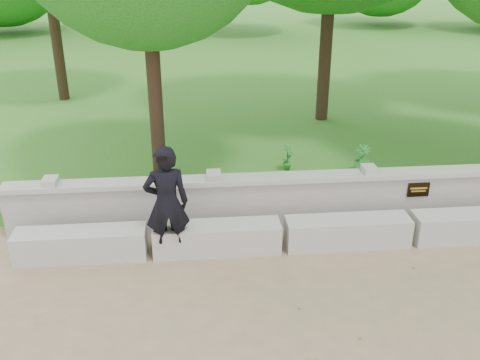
{
  "coord_description": "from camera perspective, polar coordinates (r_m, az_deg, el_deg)",
  "views": [
    {
      "loc": [
        -3.31,
        -5.07,
        4.26
      ],
      "look_at": [
        -2.65,
        1.95,
        1.14
      ],
      "focal_mm": 40.0,
      "sensor_mm": 36.0,
      "label": 1
    }
  ],
  "objects": [
    {
      "name": "shrub_a",
      "position": [
        10.28,
        5.08,
        2.45
      ],
      "size": [
        0.32,
        0.34,
        0.54
      ],
      "primitive_type": "imported",
      "rotation": [
        0.0,
        0.0,
        0.95
      ],
      "color": "#2D8530",
      "rests_on": "lawn"
    },
    {
      "name": "lawn",
      "position": [
        19.79,
        4.47,
        11.75
      ],
      "size": [
        40.0,
        22.0,
        0.25
      ],
      "primitive_type": "cube",
      "color": "#3D7128",
      "rests_on": "ground"
    },
    {
      "name": "parapet_wall",
      "position": [
        9.17,
        16.32,
        -1.59
      ],
      "size": [
        12.5,
        0.35,
        0.9
      ],
      "color": "#ABA9A2",
      "rests_on": "ground"
    },
    {
      "name": "man_main",
      "position": [
        7.67,
        -7.83,
        -2.52
      ],
      "size": [
        0.69,
        0.62,
        1.76
      ],
      "color": "black",
      "rests_on": "ground"
    },
    {
      "name": "concrete_bench",
      "position": [
        8.71,
        17.74,
        -4.98
      ],
      "size": [
        11.9,
        0.45,
        0.45
      ],
      "color": "#B6B4AC",
      "rests_on": "ground"
    },
    {
      "name": "shrub_d",
      "position": [
        10.4,
        12.84,
        2.22
      ],
      "size": [
        0.41,
        0.41,
        0.55
      ],
      "primitive_type": "imported",
      "rotation": [
        0.0,
        0.0,
        5.65
      ],
      "color": "#2D8530",
      "rests_on": "lawn"
    },
    {
      "name": "shrub_b",
      "position": [
        9.62,
        12.87,
        0.45
      ],
      "size": [
        0.29,
        0.34,
        0.56
      ],
      "primitive_type": "imported",
      "rotation": [
        0.0,
        0.0,
        1.72
      ],
      "color": "#2D8530",
      "rests_on": "lawn"
    },
    {
      "name": "ground",
      "position": [
        7.4,
        23.06,
        -13.49
      ],
      "size": [
        80.0,
        80.0,
        0.0
      ],
      "primitive_type": "plane",
      "color": "#8D7456",
      "rests_on": "ground"
    }
  ]
}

